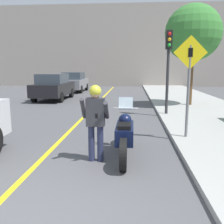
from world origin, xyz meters
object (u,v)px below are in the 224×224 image
object	(u,v)px
crossing_sign	(189,77)
parked_car_grey	(74,82)
person_biker	(95,115)
street_tree	(193,33)
traffic_light	(168,56)
parked_car_black	(53,87)
motorcycle	(125,134)

from	to	relation	value
crossing_sign	parked_car_grey	distance (m)	15.76
person_biker	street_tree	world-z (taller)	street_tree
traffic_light	parked_car_black	size ratio (longest dim) A/B	0.82
crossing_sign	parked_car_black	size ratio (longest dim) A/B	0.67
motorcycle	traffic_light	distance (m)	5.63
traffic_light	parked_car_black	distance (m)	8.52
crossing_sign	street_tree	distance (m)	6.87
person_biker	crossing_sign	world-z (taller)	crossing_sign
person_biker	traffic_light	bearing A→B (deg)	67.23
crossing_sign	parked_car_black	xyz separation A→B (m)	(-6.65, 8.79, -0.95)
motorcycle	person_biker	size ratio (longest dim) A/B	1.40
street_tree	parked_car_black	bearing A→B (deg)	163.66
parked_car_black	parked_car_grey	xyz separation A→B (m)	(0.07, 5.50, 0.00)
motorcycle	person_biker	bearing A→B (deg)	-148.90
person_biker	crossing_sign	xyz separation A→B (m)	(2.34, 1.75, 0.77)
motorcycle	crossing_sign	bearing A→B (deg)	38.71
person_biker	crossing_sign	distance (m)	3.02
traffic_light	parked_car_black	xyz separation A→B (m)	(-6.57, 5.16, -1.68)
person_biker	traffic_light	size ratio (longest dim) A/B	0.50
street_tree	parked_car_black	xyz separation A→B (m)	(-8.14, 2.39, -2.94)
street_tree	parked_car_black	distance (m)	8.98
traffic_light	street_tree	xyz separation A→B (m)	(1.57, 2.77, 1.26)
motorcycle	parked_car_grey	world-z (taller)	parked_car_grey
parked_car_grey	motorcycle	bearing A→B (deg)	-72.74
crossing_sign	parked_car_grey	size ratio (longest dim) A/B	0.67
parked_car_black	parked_car_grey	bearing A→B (deg)	89.24
street_tree	traffic_light	bearing A→B (deg)	-119.50
crossing_sign	parked_car_black	bearing A→B (deg)	127.10
street_tree	parked_car_grey	world-z (taller)	street_tree
motorcycle	parked_car_grey	size ratio (longest dim) A/B	0.57
street_tree	parked_car_black	world-z (taller)	street_tree
motorcycle	street_tree	world-z (taller)	street_tree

